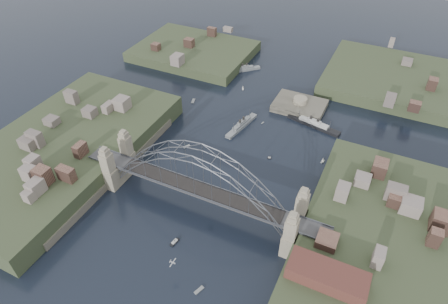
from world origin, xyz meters
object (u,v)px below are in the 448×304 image
(bridge, at_px, (199,180))
(naval_cruiser_far, at_px, (245,69))
(naval_cruiser_near, at_px, (242,125))
(ocean_liner, at_px, (314,124))
(wharf_shed, at_px, (327,276))
(fort_island, at_px, (299,109))

(bridge, relative_size, naval_cruiser_far, 6.28)
(bridge, bearing_deg, naval_cruiser_near, 96.76)
(ocean_liner, bearing_deg, naval_cruiser_far, 145.05)
(wharf_shed, bearing_deg, naval_cruiser_far, 122.65)
(bridge, xyz_separation_m, naval_cruiser_far, (-23.43, 91.22, -11.46))
(naval_cruiser_far, distance_m, ocean_liner, 54.47)
(fort_island, distance_m, wharf_shed, 90.48)
(naval_cruiser_far, height_order, ocean_liner, ocean_liner)
(fort_island, xyz_separation_m, wharf_shed, (32.00, -84.00, 10.34))
(naval_cruiser_far, relative_size, ocean_liner, 0.57)
(ocean_liner, bearing_deg, bridge, -109.47)
(fort_island, height_order, naval_cruiser_far, fort_island)
(ocean_liner, bearing_deg, fort_island, 132.74)
(naval_cruiser_near, distance_m, ocean_liner, 30.02)
(naval_cruiser_near, bearing_deg, bridge, -83.24)
(bridge, distance_m, naval_cruiser_far, 94.88)
(wharf_shed, distance_m, naval_cruiser_near, 78.56)
(bridge, relative_size, ocean_liner, 3.59)
(wharf_shed, height_order, naval_cruiser_far, wharf_shed)
(fort_island, bearing_deg, naval_cruiser_far, 149.08)
(naval_cruiser_near, bearing_deg, fort_island, 53.54)
(bridge, bearing_deg, fort_island, 80.27)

